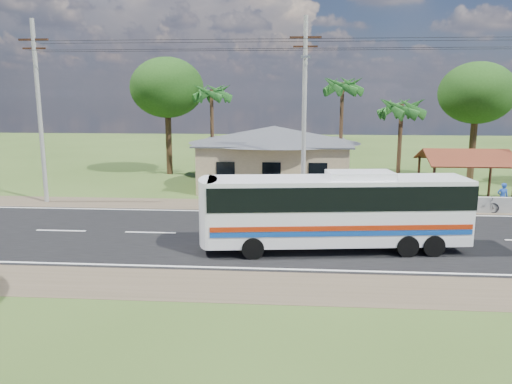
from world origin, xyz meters
TOP-DOWN VIEW (x-y plane):
  - ground at (0.00, 0.00)m, footprint 120.00×120.00m
  - road at (0.00, 0.00)m, footprint 120.00×16.00m
  - house at (1.00, 13.00)m, footprint 12.40×10.00m
  - waiting_shed at (13.00, 8.50)m, footprint 5.20×4.48m
  - concrete_barrier at (12.00, 5.60)m, footprint 7.00×0.30m
  - utility_poles at (2.67, 6.49)m, footprint 32.80×2.22m
  - palm_near at (9.50, 11.00)m, footprint 2.80×2.80m
  - palm_mid at (6.00, 15.50)m, footprint 2.80×2.80m
  - palm_far at (-4.00, 16.00)m, footprint 2.80×2.80m
  - tree_behind_house at (-8.00, 18.00)m, footprint 6.00×6.00m
  - tree_behind_shed at (16.00, 16.00)m, footprint 5.60×5.60m
  - coach_bus at (4.33, -2.02)m, footprint 11.28×3.67m
  - motorcycle at (13.20, 5.61)m, footprint 1.87×1.01m
  - person at (14.43, 6.00)m, footprint 0.64×0.45m

SIDE VIEW (x-z plane):
  - ground at x=0.00m, z-range 0.00..0.00m
  - road at x=0.00m, z-range -0.01..0.02m
  - concrete_barrier at x=12.00m, z-range 0.00..0.90m
  - motorcycle at x=13.20m, z-range 0.00..0.93m
  - person at x=14.43m, z-range 0.00..1.67m
  - coach_bus at x=4.33m, z-range 0.25..3.69m
  - house at x=1.00m, z-range 0.14..5.14m
  - waiting_shed at x=13.00m, z-range 1.05..4.40m
  - palm_near at x=9.50m, z-range 2.36..9.06m
  - utility_poles at x=2.67m, z-range 0.27..11.27m
  - palm_far at x=-4.00m, z-range 2.83..10.53m
  - tree_behind_shed at x=16.00m, z-range 2.17..11.19m
  - tree_behind_house at x=-8.00m, z-range 2.31..11.92m
  - palm_mid at x=6.00m, z-range 3.06..11.26m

